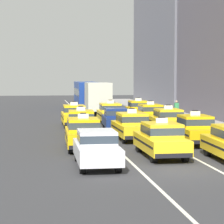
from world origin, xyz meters
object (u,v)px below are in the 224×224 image
Objects in this scene: taxi_center_fourth at (110,113)px; box_truck_center_fifth at (97,97)px; taxi_right_second at (194,129)px; taxi_left_third at (81,122)px; taxi_left_fourth at (74,115)px; taxi_right_third at (168,120)px; sedan_left_nearest at (97,147)px; taxi_center_second at (132,126)px; pedestrian_near_crosswalk at (177,110)px; sedan_center_third at (116,118)px; taxi_center_nearest at (161,139)px; taxi_right_fourth at (150,114)px; taxi_left_second at (83,133)px; taxi_right_fifth at (138,109)px; bus_center_sixth at (87,94)px.

box_truck_center_fifth is at bearing 90.38° from taxi_center_fourth.
taxi_left_third is at bearing 141.54° from taxi_right_second.
taxi_left_fourth and taxi_right_third have the same top height.
taxi_center_second reaches higher than sedan_left_nearest.
taxi_left_third is at bearing -89.67° from taxi_left_fourth.
sedan_center_third is at bearing -135.14° from pedestrian_near_crosswalk.
taxi_right_fourth is at bearing 78.91° from taxi_center_nearest.
taxi_right_fourth is at bearing 61.71° from taxi_left_second.
taxi_center_nearest is at bearing -101.09° from taxi_right_fourth.
taxi_center_nearest is at bearing -88.58° from sedan_center_third.
taxi_right_second is at bearing -38.46° from taxi_left_third.
sedan_center_third is at bearing 142.95° from taxi_right_third.
taxi_right_fourth is at bearing 1.13° from taxi_left_fourth.
taxi_right_fifth is (3.16, 20.79, 0.00)m from taxi_center_nearest.
taxi_right_fifth is at bearing 76.80° from taxi_center_second.
taxi_right_second is at bearing -82.02° from box_truck_center_fifth.
taxi_right_third is (3.23, -2.44, 0.03)m from sedan_center_third.
sedan_center_third is (3.19, 8.97, -0.03)m from taxi_left_second.
taxi_left_second is 9.52m from sedan_center_third.
taxi_left_fourth and taxi_right_fourth have the same top height.
sedan_center_third is 0.39× the size of bus_center_sixth.
taxi_center_fourth and taxi_right_fourth have the same top height.
taxi_left_second is 1.00× the size of taxi_center_fourth.
box_truck_center_fifth is 16.47m from taxi_right_third.
taxi_right_fourth is (2.92, -2.08, 0.00)m from taxi_center_fourth.
taxi_center_fourth is 1.00× the size of taxi_right_fourth.
box_truck_center_fifth reaches higher than taxi_left_fourth.
taxi_center_nearest and taxi_right_second have the same top height.
sedan_center_third is (-0.07, 5.66, -0.03)m from taxi_center_second.
taxi_left_second is 0.41× the size of bus_center_sixth.
taxi_left_fourth is 8.63m from taxi_right_fifth.
bus_center_sixth is (3.23, 37.75, 0.97)m from sedan_left_nearest.
taxi_center_nearest is at bearing -90.07° from taxi_center_fourth.
taxi_center_nearest and taxi_right_fifth have the same top height.
taxi_center_nearest and taxi_right_fourth have the same top height.
taxi_left_second is 14.46m from taxi_center_fourth.
taxi_center_second is 0.99× the size of taxi_right_second.
taxi_right_fourth is (2.94, 15.01, 0.00)m from taxi_center_nearest.
taxi_center_nearest reaches higher than pedestrian_near_crosswalk.
bus_center_sixth reaches higher than sedan_left_nearest.
taxi_left_fourth is 12.46m from taxi_right_second.
taxi_right_second is at bearing -84.35° from bus_center_sixth.
taxi_center_second is 13.60m from pedestrian_near_crosswalk.
taxi_center_second and taxi_right_fourth have the same top height.
pedestrian_near_crosswalk is (9.47, 20.42, 0.12)m from sedan_left_nearest.
taxi_center_second is 2.82× the size of pedestrian_near_crosswalk.
taxi_center_nearest is at bearing -108.36° from pedestrian_near_crosswalk.
sedan_center_third is (3.06, 14.04, 0.00)m from sedan_left_nearest.
taxi_left_third is 1.01× the size of taxi_right_fifth.
taxi_center_second is (3.26, 3.31, 0.00)m from taxi_left_second.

